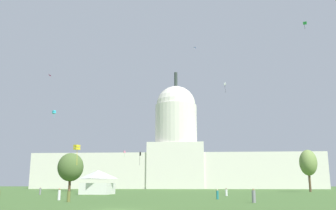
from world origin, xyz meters
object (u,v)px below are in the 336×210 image
object	(u,v)px
kite_pink_low	(124,152)
kite_blue_high	(193,48)
kite_cyan_mid	(54,112)
tree_west_near	(71,167)
event_tent	(98,182)
kite_magenta_mid	(51,77)
kite_green_high	(305,24)
person_olive_lawn_far_left	(69,196)
tree_east_near	(308,163)
person_white_deep_crowd	(59,195)
kite_yellow_low	(77,147)
kite_white_high	(225,84)
person_grey_front_left	(40,191)
person_teal_mid_right	(217,195)
kite_black_low	(140,156)
person_grey_near_tree_east	(254,196)
person_white_back_left	(226,192)
capitol_building	(176,158)

from	to	relation	value
kite_pink_low	kite_blue_high	distance (m)	60.56
kite_cyan_mid	tree_west_near	bearing A→B (deg)	-153.46
event_tent	kite_blue_high	bearing A→B (deg)	68.96
kite_magenta_mid	kite_green_high	xyz separation A→B (m)	(64.11, -7.95, 9.40)
event_tent	person_olive_lawn_far_left	world-z (taller)	event_tent
tree_east_near	person_white_deep_crowd	bearing A→B (deg)	-130.71
tree_west_near	kite_cyan_mid	bearing A→B (deg)	-102.56
kite_yellow_low	kite_white_high	distance (m)	84.66
person_white_deep_crowd	kite_blue_high	bearing A→B (deg)	110.20
person_olive_lawn_far_left	kite_magenta_mid	distance (m)	56.23
person_grey_front_left	kite_pink_low	xyz separation A→B (m)	(2.09, 86.79, 16.19)
person_teal_mid_right	kite_black_low	bearing A→B (deg)	-62.54
person_grey_front_left	person_olive_lawn_far_left	size ratio (longest dim) A/B	1.04
kite_white_high	person_grey_near_tree_east	bearing A→B (deg)	175.78
kite_white_high	event_tent	bearing A→B (deg)	144.77
person_grey_near_tree_east	kite_green_high	bearing A→B (deg)	-15.96
person_white_back_left	kite_magenta_mid	world-z (taller)	kite_magenta_mid
kite_blue_high	kite_green_high	bearing A→B (deg)	39.19
person_white_back_left	person_olive_lawn_far_left	size ratio (longest dim) A/B	0.94
person_white_back_left	kite_green_high	world-z (taller)	kite_green_high
tree_west_near	person_white_back_left	bearing A→B (deg)	-45.82
capitol_building	person_teal_mid_right	bearing A→B (deg)	-84.51
person_teal_mid_right	person_white_back_left	bearing A→B (deg)	-90.42
tree_west_near	person_white_back_left	distance (m)	70.61
person_white_back_left	kite_yellow_low	xyz separation A→B (m)	(-27.19, -10.49, 8.03)
person_white_back_left	event_tent	bearing A→B (deg)	77.29
kite_green_high	capitol_building	bearing A→B (deg)	21.00
kite_magenta_mid	kite_cyan_mid	world-z (taller)	kite_magenta_mid
kite_magenta_mid	kite_cyan_mid	xyz separation A→B (m)	(-7.80, 23.01, -4.86)
person_white_back_left	kite_blue_high	distance (m)	77.88
capitol_building	kite_pink_low	world-z (taller)	capitol_building
capitol_building	person_teal_mid_right	distance (m)	139.09
capitol_building	tree_west_near	size ratio (longest dim) A/B	11.61
event_tent	kite_yellow_low	world-z (taller)	kite_yellow_low
kite_pink_low	tree_east_near	bearing A→B (deg)	25.71
kite_yellow_low	kite_green_high	bearing A→B (deg)	-34.13
person_grey_front_left	kite_black_low	bearing A→B (deg)	-12.42
event_tent	person_white_back_left	world-z (taller)	event_tent
person_olive_lawn_far_left	person_white_back_left	bearing A→B (deg)	114.06
kite_pink_low	person_white_deep_crowd	bearing A→B (deg)	-20.48
capitol_building	kite_green_high	xyz separation A→B (m)	(36.35, -112.94, 23.32)
tree_east_near	tree_west_near	size ratio (longest dim) A/B	0.99
person_grey_front_left	person_olive_lawn_far_left	xyz separation A→B (m)	(18.13, -33.79, -0.04)
person_grey_front_left	kite_pink_low	distance (m)	88.31
person_white_back_left	kite_green_high	distance (m)	44.54
person_grey_front_left	kite_cyan_mid	bearing A→B (deg)	28.19
person_grey_front_left	kite_yellow_low	xyz separation A→B (m)	(13.40, -17.09, 7.93)
person_white_deep_crowd	kite_yellow_low	distance (m)	13.71
kite_blue_high	kite_yellow_low	bearing A→B (deg)	-6.27
person_teal_mid_right	kite_white_high	distance (m)	87.48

